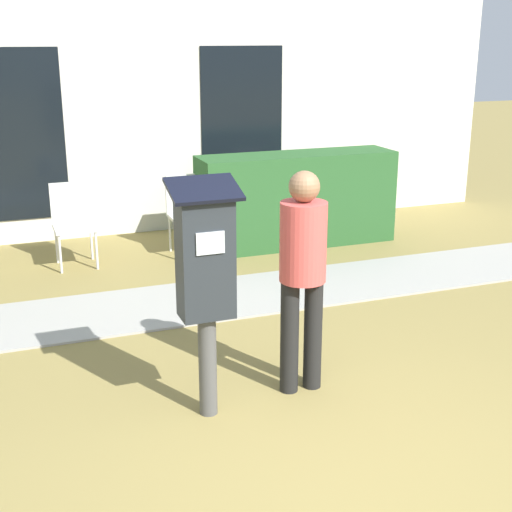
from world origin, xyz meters
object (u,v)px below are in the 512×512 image
object	(u,v)px
person_standing	(303,265)
outdoor_chair_left	(73,217)
outdoor_chair_middle	(187,208)
parking_meter	(206,269)
outdoor_chair_right	(278,193)

from	to	relation	value
person_standing	outdoor_chair_left	size ratio (longest dim) A/B	1.76
outdoor_chair_left	outdoor_chair_middle	size ratio (longest dim) A/B	1.00
parking_meter	outdoor_chair_middle	world-z (taller)	parking_meter
person_standing	parking_meter	bearing A→B (deg)	-148.41
outdoor_chair_middle	outdoor_chair_right	world-z (taller)	same
parking_meter	outdoor_chair_left	size ratio (longest dim) A/B	1.77
parking_meter	outdoor_chair_left	world-z (taller)	parking_meter
outdoor_chair_left	outdoor_chair_right	world-z (taller)	same
outdoor_chair_right	person_standing	bearing A→B (deg)	-119.33
outdoor_chair_right	parking_meter	bearing A→B (deg)	-127.38
outdoor_chair_left	outdoor_chair_right	distance (m)	2.60
parking_meter	person_standing	distance (m)	0.73
person_standing	outdoor_chair_right	distance (m)	4.20
parking_meter	outdoor_chair_right	xyz separation A→B (m)	(2.15, 4.04, -0.49)
person_standing	outdoor_chair_middle	world-z (taller)	person_standing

